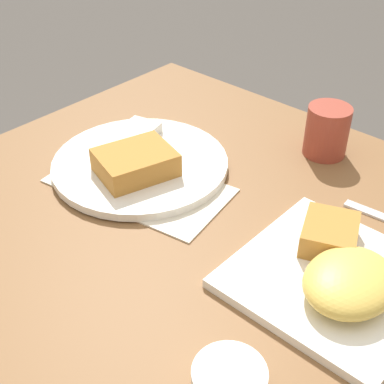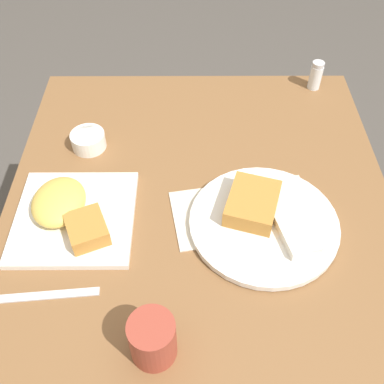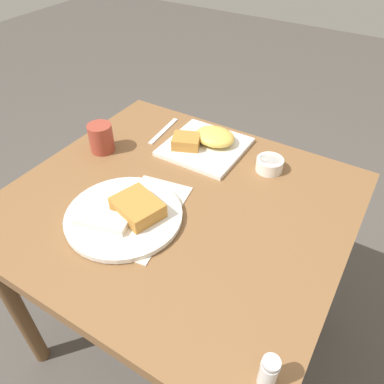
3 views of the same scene
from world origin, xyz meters
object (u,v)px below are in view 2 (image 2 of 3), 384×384
(butter_knife, at_px, (50,295))
(salt_shaker, at_px, (315,77))
(plate_oval_far, at_px, (263,219))
(coffee_mug, at_px, (153,339))
(sauce_ramekin, at_px, (88,140))
(plate_square_near, at_px, (70,213))

(butter_knife, bearing_deg, salt_shaker, 41.79)
(plate_oval_far, height_order, coffee_mug, coffee_mug)
(sauce_ramekin, bearing_deg, plate_square_near, -0.95)
(butter_knife, bearing_deg, coffee_mug, -32.57)
(plate_square_near, relative_size, plate_oval_far, 0.80)
(plate_square_near, bearing_deg, plate_oval_far, 88.00)
(butter_knife, bearing_deg, sauce_ramekin, 82.89)
(plate_square_near, relative_size, coffee_mug, 2.65)
(sauce_ramekin, height_order, salt_shaker, salt_shaker)
(sauce_ramekin, bearing_deg, salt_shaker, 112.20)
(plate_oval_far, xyz_separation_m, coffee_mug, (0.26, -0.21, 0.03))
(plate_square_near, distance_m, plate_oval_far, 0.39)
(plate_square_near, xyz_separation_m, salt_shaker, (-0.46, 0.58, 0.01))
(salt_shaker, bearing_deg, plate_square_near, -51.90)
(sauce_ramekin, height_order, coffee_mug, coffee_mug)
(coffee_mug, bearing_deg, salt_shaker, 151.54)
(coffee_mug, bearing_deg, sauce_ramekin, -160.03)
(plate_oval_far, relative_size, coffee_mug, 3.32)
(plate_square_near, height_order, sauce_ramekin, plate_square_near)
(plate_square_near, relative_size, salt_shaker, 3.11)
(butter_knife, bearing_deg, plate_oval_far, 16.81)
(salt_shaker, relative_size, butter_knife, 0.43)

